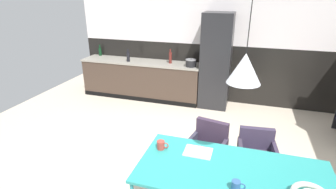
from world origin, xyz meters
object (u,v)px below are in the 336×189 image
object	(u,v)px
mug_glass_clear	(161,145)
bottle_wine_green	(170,57)
armchair_near_window	(208,143)
bottle_spice_small	(100,51)
bottle_vinegar_dark	(128,56)
open_book	(198,152)
pendant_lamp_over_table_near	(245,68)
refrigerator_column	(216,62)
armchair_corner_seat	(257,149)
cooking_pot	(191,63)
mug_dark_espresso	(236,186)
dining_table	(233,174)

from	to	relation	value
mug_glass_clear	bottle_wine_green	xyz separation A→B (m)	(-0.85, 3.17, 0.24)
armchair_near_window	bottle_spice_small	world-z (taller)	bottle_spice_small
bottle_wine_green	bottle_vinegar_dark	xyz separation A→B (m)	(-0.99, -0.14, -0.01)
open_book	pendant_lamp_over_table_near	world-z (taller)	pendant_lamp_over_table_near
bottle_vinegar_dark	refrigerator_column	bearing A→B (deg)	3.27
refrigerator_column	armchair_corner_seat	world-z (taller)	refrigerator_column
cooking_pot	refrigerator_column	bearing A→B (deg)	12.03
bottle_spice_small	pendant_lamp_over_table_near	distance (m)	5.11
refrigerator_column	armchair_near_window	xyz separation A→B (m)	(0.26, -2.47, -0.53)
armchair_corner_seat	bottle_wine_green	size ratio (longest dim) A/B	2.29
mug_dark_espresso	bottle_wine_green	bearing A→B (deg)	115.47
mug_glass_clear	bottle_wine_green	distance (m)	3.29
armchair_corner_seat	bottle_spice_small	distance (m)	4.73
dining_table	armchair_corner_seat	world-z (taller)	dining_table
refrigerator_column	open_book	distance (m)	3.11
mug_dark_espresso	mug_glass_clear	bearing A→B (deg)	153.32
armchair_corner_seat	mug_dark_espresso	bearing A→B (deg)	73.29
refrigerator_column	bottle_wine_green	bearing A→B (deg)	178.62
dining_table	bottle_wine_green	bearing A→B (deg)	116.72
armchair_corner_seat	pendant_lamp_over_table_near	world-z (taller)	pendant_lamp_over_table_near
mug_glass_clear	bottle_vinegar_dark	distance (m)	3.55
open_book	mug_dark_espresso	size ratio (longest dim) A/B	2.41
refrigerator_column	pendant_lamp_over_table_near	size ratio (longest dim) A/B	2.26
open_book	pendant_lamp_over_table_near	distance (m)	1.17
mug_dark_espresso	pendant_lamp_over_table_near	bearing A→B (deg)	98.43
dining_table	cooking_pot	size ratio (longest dim) A/B	8.38
dining_table	bottle_vinegar_dark	distance (m)	4.17
armchair_corner_seat	open_book	bearing A→B (deg)	39.20
mug_dark_espresso	bottle_wine_green	distance (m)	4.01
dining_table	mug_dark_espresso	bearing A→B (deg)	-81.19
mug_glass_clear	cooking_pot	size ratio (longest dim) A/B	0.58
refrigerator_column	bottle_spice_small	distance (m)	3.00
dining_table	mug_glass_clear	distance (m)	0.85
mug_dark_espresso	pendant_lamp_over_table_near	distance (m)	1.07
mug_glass_clear	pendant_lamp_over_table_near	size ratio (longest dim) A/B	0.15
dining_table	armchair_corner_seat	bearing A→B (deg)	73.45
pendant_lamp_over_table_near	mug_glass_clear	bearing A→B (deg)	170.07
dining_table	mug_dark_espresso	xyz separation A→B (m)	(0.04, -0.28, 0.09)
open_book	bottle_vinegar_dark	size ratio (longest dim) A/B	1.05
armchair_near_window	mug_glass_clear	xyz separation A→B (m)	(-0.46, -0.68, 0.30)
armchair_corner_seat	bottle_wine_green	distance (m)	3.17
refrigerator_column	bottle_spice_small	world-z (taller)	refrigerator_column
bottle_wine_green	dining_table	bearing A→B (deg)	-63.28
dining_table	bottle_spice_small	world-z (taller)	bottle_spice_small
armchair_corner_seat	mug_glass_clear	distance (m)	1.35
armchair_near_window	bottle_wine_green	distance (m)	2.86
bottle_vinegar_dark	armchair_corner_seat	bearing A→B (deg)	-38.04
bottle_vinegar_dark	mug_glass_clear	bearing A→B (deg)	-58.74
mug_glass_clear	bottle_wine_green	bearing A→B (deg)	104.92
cooking_pot	bottle_spice_small	distance (m)	2.48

